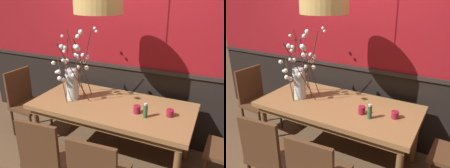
% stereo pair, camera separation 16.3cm
% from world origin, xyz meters
% --- Properties ---
extents(ground_plane, '(24.00, 24.00, 0.00)m').
position_xyz_m(ground_plane, '(0.00, 0.00, 0.00)').
color(ground_plane, brown).
extents(back_wall, '(5.25, 0.14, 2.77)m').
position_xyz_m(back_wall, '(0.00, 0.64, 1.38)').
color(back_wall, black).
rests_on(back_wall, ground).
extents(dining_table, '(1.91, 0.91, 0.74)m').
position_xyz_m(dining_table, '(0.00, 0.00, 0.66)').
color(dining_table, olive).
rests_on(dining_table, ground).
extents(chair_near_side_left, '(0.47, 0.43, 0.95)m').
position_xyz_m(chair_near_side_left, '(-0.27, -0.90, 0.54)').
color(chair_near_side_left, '#4C301C').
rests_on(chair_near_side_left, ground).
extents(chair_far_side_right, '(0.45, 0.39, 0.89)m').
position_xyz_m(chair_far_side_right, '(0.30, 0.83, 0.51)').
color(chair_far_side_right, '#4C301C').
rests_on(chair_far_side_right, ground).
extents(chair_far_side_left, '(0.44, 0.38, 0.90)m').
position_xyz_m(chair_far_side_left, '(-0.26, 0.86, 0.52)').
color(chair_far_side_left, '#4C301C').
rests_on(chair_far_side_left, ground).
extents(chair_head_west_end, '(0.47, 0.48, 0.96)m').
position_xyz_m(chair_head_west_end, '(-1.40, 0.02, 0.53)').
color(chair_head_west_end, '#4C301C').
rests_on(chair_head_west_end, ground).
extents(vase_with_blossoms, '(0.41, 0.64, 0.88)m').
position_xyz_m(vase_with_blossoms, '(-0.50, -0.06, 1.01)').
color(vase_with_blossoms, silver).
rests_on(vase_with_blossoms, dining_table).
extents(candle_holder_nearer_center, '(0.08, 0.08, 0.08)m').
position_xyz_m(candle_holder_nearer_center, '(0.69, -0.00, 0.78)').
color(candle_holder_nearer_center, maroon).
rests_on(candle_holder_nearer_center, dining_table).
extents(candle_holder_nearer_edge, '(0.08, 0.08, 0.09)m').
position_xyz_m(candle_holder_nearer_edge, '(0.34, -0.08, 0.79)').
color(candle_holder_nearer_edge, maroon).
rests_on(candle_holder_nearer_edge, dining_table).
extents(condiment_bottle, '(0.05, 0.05, 0.16)m').
position_xyz_m(condiment_bottle, '(0.45, -0.13, 0.82)').
color(condiment_bottle, '#2D5633').
rests_on(condiment_bottle, dining_table).
extents(pendant_lamp, '(0.51, 0.51, 0.98)m').
position_xyz_m(pendant_lamp, '(-0.12, -0.07, 1.89)').
color(pendant_lamp, tan).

